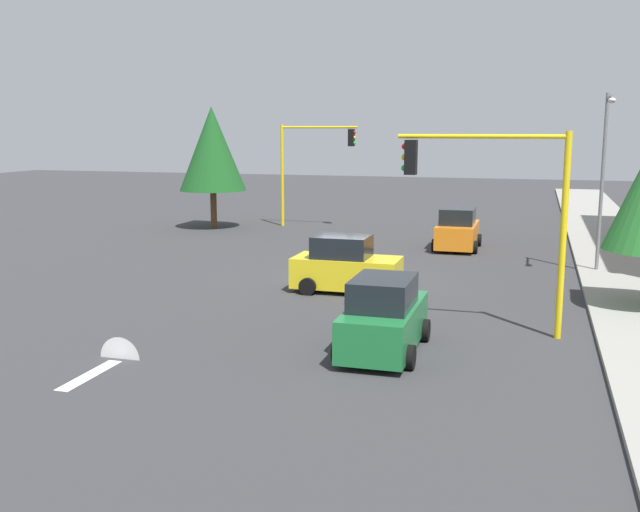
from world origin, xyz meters
TOP-DOWN VIEW (x-y plane):
  - ground_plane at (0.00, 0.00)m, footprint 120.00×120.00m
  - sidewalk_kerb at (-5.00, 10.50)m, footprint 80.00×4.00m
  - lane_arrow_near at (11.51, -3.00)m, footprint 2.40×1.10m
  - traffic_signal_near_left at (6.00, 5.68)m, footprint 0.36×4.59m
  - traffic_signal_far_right at (-14.00, -5.73)m, footprint 0.36×4.59m
  - street_lamp_curbside at (-3.61, 9.20)m, footprint 2.15×0.28m
  - tree_opposite_side at (-12.00, -11.00)m, footprint 3.79×3.79m
  - car_yellow at (2.00, 0.47)m, footprint 2.09×3.71m
  - car_green at (8.58, 3.18)m, footprint 3.95×1.98m
  - car_orange at (-8.36, 3.27)m, footprint 3.72×2.07m

SIDE VIEW (x-z plane):
  - ground_plane at x=0.00m, z-range 0.00..0.00m
  - lane_arrow_near at x=11.51m, z-range -0.54..0.56m
  - sidewalk_kerb at x=-5.00m, z-range 0.00..0.15m
  - car_orange at x=-8.36m, z-range -0.09..1.88m
  - car_green at x=8.58m, z-range -0.09..1.88m
  - car_yellow at x=2.00m, z-range -0.09..1.88m
  - traffic_signal_near_left at x=6.00m, z-range 1.17..6.76m
  - traffic_signal_far_right at x=-14.00m, z-range 1.21..7.10m
  - street_lamp_curbside at x=-3.61m, z-range 0.85..7.85m
  - tree_opposite_side at x=-12.00m, z-range 1.07..7.98m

